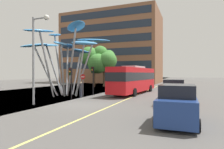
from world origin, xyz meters
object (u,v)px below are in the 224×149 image
at_px(traffic_light_kerb_far, 93,74).
at_px(no_entry_sign, 83,82).
at_px(red_bus, 134,79).
at_px(car_parked_mid, 174,93).
at_px(pedestrian, 81,89).
at_px(street_lamp, 37,48).
at_px(car_parked_near, 177,105).
at_px(traffic_light_kerb_near, 71,76).
at_px(leaf_sculpture, 67,45).

height_order(traffic_light_kerb_far, no_entry_sign, traffic_light_kerb_far).
bearing_deg(red_bus, no_entry_sign, -130.64).
distance_m(car_parked_mid, pedestrian, 9.96).
distance_m(car_parked_mid, street_lamp, 12.11).
bearing_deg(car_parked_near, traffic_light_kerb_near, 149.97).
xyz_separation_m(traffic_light_kerb_near, pedestrian, (0.22, 1.63, -1.48)).
bearing_deg(traffic_light_kerb_near, no_entry_sign, 89.30).
bearing_deg(leaf_sculpture, traffic_light_kerb_near, -49.03).
height_order(leaf_sculpture, no_entry_sign, leaf_sculpture).
relative_size(car_parked_near, pedestrian, 2.40).
bearing_deg(pedestrian, leaf_sculpture, 158.16).
relative_size(leaf_sculpture, traffic_light_kerb_far, 2.94).
xyz_separation_m(car_parked_mid, no_entry_sign, (-10.04, 2.21, 0.70)).
distance_m(traffic_light_kerb_far, car_parked_near, 14.19).
height_order(leaf_sculpture, traffic_light_kerb_near, leaf_sculpture).
relative_size(car_parked_near, street_lamp, 0.56).
bearing_deg(car_parked_mid, leaf_sculpture, 168.91).
xyz_separation_m(leaf_sculpture, traffic_light_kerb_near, (2.28, -2.63, -3.66)).
relative_size(leaf_sculpture, car_parked_near, 2.46).
bearing_deg(street_lamp, traffic_light_kerb_near, 81.82).
bearing_deg(car_parked_near, no_entry_sign, 141.08).
distance_m(traffic_light_kerb_near, street_lamp, 4.81).
bearing_deg(traffic_light_kerb_near, leaf_sculpture, 130.97).
bearing_deg(red_bus, leaf_sculpture, -143.39).
distance_m(red_bus, car_parked_near, 15.16).
xyz_separation_m(car_parked_mid, pedestrian, (-9.86, 1.42, -0.13)).
bearing_deg(pedestrian, traffic_light_kerb_near, -97.60).
bearing_deg(street_lamp, car_parked_near, -10.18).
height_order(red_bus, traffic_light_kerb_far, red_bus).
bearing_deg(car_parked_near, pedestrian, 143.26).
bearing_deg(street_lamp, leaf_sculpture, 104.07).
height_order(traffic_light_kerb_far, street_lamp, street_lamp).
bearing_deg(red_bus, car_parked_mid, -54.12).
bearing_deg(traffic_light_kerb_far, pedestrian, -99.73).
relative_size(car_parked_mid, pedestrian, 2.40).
bearing_deg(car_parked_mid, red_bus, 125.88).
relative_size(red_bus, street_lamp, 1.58).
relative_size(street_lamp, pedestrian, 4.30).
relative_size(leaf_sculpture, car_parked_mid, 2.46).
bearing_deg(no_entry_sign, car_parked_near, -38.92).
distance_m(traffic_light_kerb_near, car_parked_near, 12.34).
relative_size(red_bus, car_parked_mid, 2.83).
distance_m(traffic_light_kerb_near, pedestrian, 2.21).
height_order(traffic_light_kerb_far, pedestrian, traffic_light_kerb_far).
bearing_deg(pedestrian, car_parked_mid, -8.20).
xyz_separation_m(red_bus, street_lamp, (-5.21, -11.88, 2.79)).
xyz_separation_m(traffic_light_kerb_far, car_parked_mid, (9.49, -3.58, -1.51)).
relative_size(car_parked_near, no_entry_sign, 1.62).
relative_size(red_bus, leaf_sculpture, 1.15).
height_order(traffic_light_kerb_far, car_parked_mid, traffic_light_kerb_far).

